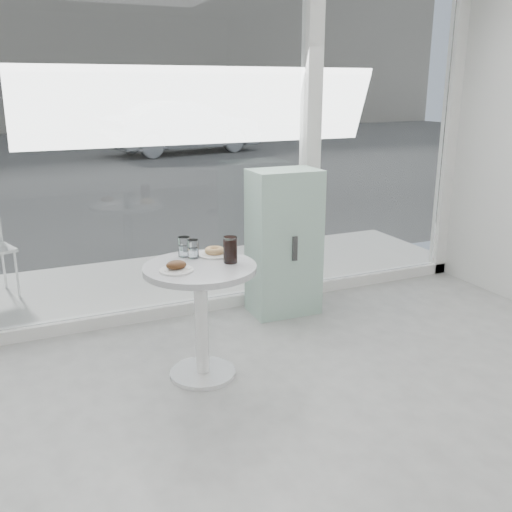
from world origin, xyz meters
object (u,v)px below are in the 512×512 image
water_tumbler_a (184,248)px  water_tumbler_b (193,250)px  plate_fritter (177,267)px  cola_glass (230,250)px  main_table (201,298)px  car_silver (183,127)px  plate_donut (215,252)px  mint_cabinet (284,243)px

water_tumbler_a → water_tumbler_b: size_ratio=1.09×
plate_fritter → cola_glass: (0.36, 0.03, 0.06)m
main_table → water_tumbler_b: water_tumbler_b is taller
plate_fritter → cola_glass: size_ratio=1.23×
car_silver → water_tumbler_b: bearing=151.0°
car_silver → main_table: bearing=151.1°
plate_donut → cola_glass: size_ratio=1.32×
main_table → water_tumbler_b: 0.33m
main_table → plate_donut: bearing=46.6°
main_table → cola_glass: size_ratio=4.50×
car_silver → plate_donut: 12.93m
plate_fritter → water_tumbler_a: bearing=64.3°
main_table → water_tumbler_b: bearing=84.7°
plate_fritter → cola_glass: cola_glass is taller
mint_cabinet → cola_glass: bearing=-132.5°
car_silver → cola_glass: size_ratio=25.68×
plate_fritter → plate_donut: size_ratio=0.93×
plate_fritter → water_tumbler_b: water_tumbler_b is taller
plate_fritter → water_tumbler_a: water_tumbler_a is taller
main_table → water_tumbler_a: bearing=96.8°
water_tumbler_a → cola_glass: (0.23, -0.26, 0.02)m
main_table → mint_cabinet: bearing=38.4°
plate_fritter → car_silver: bearing=72.6°
plate_fritter → main_table: bearing=17.1°
plate_fritter → mint_cabinet: bearing=36.0°
water_tumbler_b → water_tumbler_a: bearing=129.5°
main_table → plate_fritter: 0.30m
mint_cabinet → plate_donut: mint_cabinet is taller
plate_donut → water_tumbler_a: water_tumbler_a is taller
mint_cabinet → plate_fritter: (-1.16, -0.85, 0.19)m
water_tumbler_b → cola_glass: size_ratio=0.71×
car_silver → plate_fritter: 13.24m
main_table → car_silver: bearing=73.2°
mint_cabinet → water_tumbler_b: (-0.99, -0.62, 0.22)m
mint_cabinet → water_tumbler_b: size_ratio=10.00×
plate_donut → cola_glass: cola_glass is taller
main_table → cola_glass: (0.20, -0.02, 0.30)m
car_silver → water_tumbler_a: car_silver is taller
plate_donut → mint_cabinet: bearing=36.6°
water_tumbler_b → cola_glass: 0.28m
car_silver → water_tumbler_a: bearing=150.7°
water_tumbler_b → plate_fritter: bearing=-128.1°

